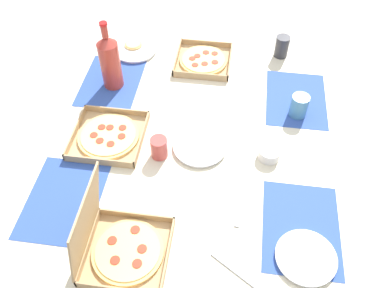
{
  "coord_description": "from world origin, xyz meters",
  "views": [
    {
      "loc": [
        -1.09,
        -0.15,
        1.99
      ],
      "look_at": [
        0.0,
        0.0,
        0.74
      ],
      "focal_mm": 38.99,
      "sensor_mm": 36.0,
      "label": 1
    }
  ],
  "objects_px": {
    "plate_far_right": "(200,147)",
    "pizza_box_edge_far": "(203,60)",
    "cup_clear_left": "(282,47)",
    "plate_far_left": "(306,258)",
    "pizza_box_corner_right": "(119,246)",
    "cup_spare": "(299,106)",
    "pizza_box_corner_left": "(109,136)",
    "condiment_bowl": "(269,153)",
    "plate_near_right": "(135,49)",
    "soda_bottle": "(110,61)",
    "cup_dark": "(159,148)"
  },
  "relations": [
    {
      "from": "pizza_box_corner_right",
      "to": "soda_bottle",
      "type": "xyz_separation_m",
      "value": [
        0.81,
        0.24,
        0.09
      ]
    },
    {
      "from": "pizza_box_corner_left",
      "to": "condiment_bowl",
      "type": "xyz_separation_m",
      "value": [
        -0.01,
        -0.64,
        0.01
      ]
    },
    {
      "from": "pizza_box_edge_far",
      "to": "plate_far_left",
      "type": "distance_m",
      "value": 1.06
    },
    {
      "from": "condiment_bowl",
      "to": "pizza_box_edge_far",
      "type": "bearing_deg",
      "value": 30.23
    },
    {
      "from": "plate_near_right",
      "to": "soda_bottle",
      "type": "distance_m",
      "value": 0.29
    },
    {
      "from": "pizza_box_corner_right",
      "to": "cup_spare",
      "type": "bearing_deg",
      "value": -39.0
    },
    {
      "from": "pizza_box_edge_far",
      "to": "plate_far_right",
      "type": "relative_size",
      "value": 1.22
    },
    {
      "from": "pizza_box_corner_left",
      "to": "pizza_box_corner_right",
      "type": "distance_m",
      "value": 0.51
    },
    {
      "from": "plate_near_right",
      "to": "soda_bottle",
      "type": "bearing_deg",
      "value": 171.98
    },
    {
      "from": "cup_clear_left",
      "to": "plate_near_right",
      "type": "bearing_deg",
      "value": 94.7
    },
    {
      "from": "pizza_box_corner_right",
      "to": "soda_bottle",
      "type": "distance_m",
      "value": 0.85
    },
    {
      "from": "pizza_box_corner_left",
      "to": "soda_bottle",
      "type": "distance_m",
      "value": 0.35
    },
    {
      "from": "plate_far_left",
      "to": "cup_dark",
      "type": "bearing_deg",
      "value": 56.36
    },
    {
      "from": "cup_clear_left",
      "to": "cup_spare",
      "type": "xyz_separation_m",
      "value": [
        -0.4,
        -0.07,
        -0.0
      ]
    },
    {
      "from": "cup_spare",
      "to": "plate_far_right",
      "type": "bearing_deg",
      "value": 122.21
    },
    {
      "from": "plate_far_left",
      "to": "condiment_bowl",
      "type": "relative_size",
      "value": 2.33
    },
    {
      "from": "plate_far_left",
      "to": "pizza_box_corner_right",
      "type": "bearing_deg",
      "value": 95.65
    },
    {
      "from": "soda_bottle",
      "to": "cup_clear_left",
      "type": "xyz_separation_m",
      "value": [
        0.32,
        -0.75,
        -0.08
      ]
    },
    {
      "from": "cup_clear_left",
      "to": "cup_spare",
      "type": "height_order",
      "value": "cup_clear_left"
    },
    {
      "from": "soda_bottle",
      "to": "plate_far_left",
      "type": "bearing_deg",
      "value": -131.95
    },
    {
      "from": "plate_far_left",
      "to": "plate_near_right",
      "type": "distance_m",
      "value": 1.29
    },
    {
      "from": "cup_dark",
      "to": "pizza_box_corner_left",
      "type": "bearing_deg",
      "value": 75.06
    },
    {
      "from": "pizza_box_edge_far",
      "to": "plate_far_left",
      "type": "relative_size",
      "value": 1.31
    },
    {
      "from": "plate_far_right",
      "to": "condiment_bowl",
      "type": "relative_size",
      "value": 2.51
    },
    {
      "from": "pizza_box_edge_far",
      "to": "plate_far_right",
      "type": "xyz_separation_m",
      "value": [
        -0.54,
        -0.05,
        -0.0
      ]
    },
    {
      "from": "plate_far_right",
      "to": "cup_dark",
      "type": "bearing_deg",
      "value": 110.92
    },
    {
      "from": "pizza_box_corner_right",
      "to": "condiment_bowl",
      "type": "height_order",
      "value": "pizza_box_corner_right"
    },
    {
      "from": "cup_clear_left",
      "to": "cup_spare",
      "type": "distance_m",
      "value": 0.41
    },
    {
      "from": "pizza_box_corner_left",
      "to": "condiment_bowl",
      "type": "distance_m",
      "value": 0.64
    },
    {
      "from": "cup_dark",
      "to": "cup_spare",
      "type": "relative_size",
      "value": 0.89
    },
    {
      "from": "pizza_box_corner_left",
      "to": "soda_bottle",
      "type": "height_order",
      "value": "soda_bottle"
    },
    {
      "from": "plate_far_right",
      "to": "cup_dark",
      "type": "relative_size",
      "value": 2.42
    },
    {
      "from": "pizza_box_edge_far",
      "to": "cup_clear_left",
      "type": "xyz_separation_m",
      "value": [
        0.11,
        -0.37,
        0.04
      ]
    },
    {
      "from": "plate_near_right",
      "to": "cup_spare",
      "type": "bearing_deg",
      "value": -113.7
    },
    {
      "from": "plate_near_right",
      "to": "cup_spare",
      "type": "height_order",
      "value": "cup_spare"
    },
    {
      "from": "pizza_box_edge_far",
      "to": "soda_bottle",
      "type": "relative_size",
      "value": 0.81
    },
    {
      "from": "cup_dark",
      "to": "pizza_box_corner_right",
      "type": "bearing_deg",
      "value": 173.44
    },
    {
      "from": "plate_far_left",
      "to": "cup_dark",
      "type": "xyz_separation_m",
      "value": [
        0.36,
        0.55,
        0.04
      ]
    },
    {
      "from": "plate_near_right",
      "to": "condiment_bowl",
      "type": "height_order",
      "value": "condiment_bowl"
    },
    {
      "from": "cup_dark",
      "to": "cup_spare",
      "type": "xyz_separation_m",
      "value": [
        0.3,
        -0.54,
        0.01
      ]
    },
    {
      "from": "pizza_box_edge_far",
      "to": "pizza_box_corner_left",
      "type": "height_order",
      "value": "same"
    },
    {
      "from": "pizza_box_corner_left",
      "to": "cup_spare",
      "type": "relative_size",
      "value": 2.82
    },
    {
      "from": "pizza_box_corner_right",
      "to": "cup_clear_left",
      "type": "distance_m",
      "value": 1.24
    },
    {
      "from": "plate_far_right",
      "to": "cup_dark",
      "type": "distance_m",
      "value": 0.17
    },
    {
      "from": "plate_far_right",
      "to": "pizza_box_edge_far",
      "type": "bearing_deg",
      "value": 5.42
    },
    {
      "from": "cup_dark",
      "to": "condiment_bowl",
      "type": "bearing_deg",
      "value": -83.53
    },
    {
      "from": "plate_far_right",
      "to": "cup_clear_left",
      "type": "bearing_deg",
      "value": -26.05
    },
    {
      "from": "pizza_box_edge_far",
      "to": "pizza_box_corner_right",
      "type": "xyz_separation_m",
      "value": [
        -1.02,
        0.15,
        0.03
      ]
    },
    {
      "from": "cup_clear_left",
      "to": "pizza_box_corner_right",
      "type": "bearing_deg",
      "value": 155.4
    },
    {
      "from": "condiment_bowl",
      "to": "cup_dark",
      "type": "bearing_deg",
      "value": 96.47
    }
  ]
}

